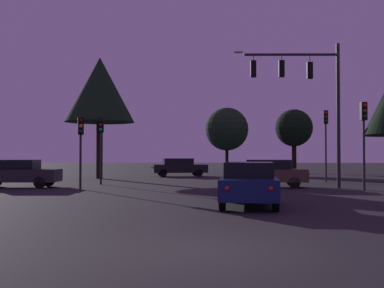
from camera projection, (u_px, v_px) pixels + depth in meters
The scene contains 13 objects.
ground_plane at pixel (214, 181), 32.91m from camera, with size 168.00×168.00×0.00m, color black.
traffic_signal_mast_arm at pixel (307, 88), 25.23m from camera, with size 5.74×0.55×7.80m.
traffic_light_corner_left at pixel (364, 128), 23.12m from camera, with size 0.33×0.37×4.39m.
traffic_light_corner_right at pixel (101, 137), 28.37m from camera, with size 0.32×0.36×4.05m.
traffic_light_median at pixel (326, 131), 31.18m from camera, with size 0.31×0.35×4.77m.
traffic_light_far_side at pixel (81, 138), 24.25m from camera, with size 0.37×0.39×3.73m.
car_nearside_lane at pixel (249, 183), 16.19m from camera, with size 2.17×4.65×1.52m.
car_crossing_left at pixel (267, 173), 25.91m from camera, with size 4.65×2.14×1.52m.
car_crossing_right at pixel (17, 173), 25.70m from camera, with size 4.65×2.08×1.52m.
car_far_lane at pixel (179, 167), 39.55m from camera, with size 4.84×2.75×1.52m.
tree_behind_sign at pixel (227, 129), 46.03m from camera, with size 4.24×4.24×6.48m.
tree_left_far at pixel (100, 90), 35.82m from camera, with size 5.28×5.28×9.29m.
tree_center_horizon at pixel (294, 128), 47.87m from camera, with size 3.82×3.82×6.50m.
Camera 1 is at (0.17, -8.50, 1.74)m, focal length 43.86 mm.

